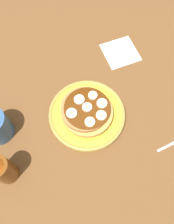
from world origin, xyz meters
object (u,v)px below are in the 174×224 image
Objects in this scene: plate at (87,114)px; banana_slice_2 at (101,115)px; pancake_stack at (86,111)px; banana_slice_1 at (79,100)px; banana_slice_4 at (102,104)px; banana_slice_5 at (90,122)px; banana_slice_0 at (87,108)px; napkin at (120,52)px; syrup_bottle at (2,169)px; banana_slice_3 at (72,113)px; banana_slice_6 at (93,96)px.

plate is 7.84× the size of banana_slice_2.
banana_slice_1 is (1.74, -2.53, 2.26)cm from pancake_stack.
banana_slice_4 is at bearing -168.52° from pancake_stack.
banana_slice_0 is at bearing -80.88° from banana_slice_5.
banana_slice_5 is 0.26× the size of napkin.
pancake_stack reaches higher than napkin.
banana_slice_5 is 30.19cm from napkin.
syrup_bottle reaches higher than banana_slice_2.
banana_slice_5 is (-4.83, 2.92, 0.12)cm from banana_slice_3.
banana_slice_6 is at bearing -47.40° from banana_slice_4.
pancake_stack is 3.81cm from banana_slice_1.
banana_slice_6 is (-1.98, -3.71, 0.08)cm from banana_slice_0.
banana_slice_3 is 22.68cm from syrup_bottle.
banana_slice_2 is 0.20× the size of syrup_bottle.
syrup_bottle is (21.99, 15.68, 5.21)cm from plate.
banana_slice_5 is (-0.68, 4.22, 0.05)cm from banana_slice_0.
banana_slice_3 is at bearing 15.94° from banana_slice_4.
syrup_bottle is (26.20, 16.61, 0.29)cm from banana_slice_4.
banana_slice_0 is 0.25× the size of napkin.
banana_slice_0 is 0.93× the size of banana_slice_1.
napkin is at bearing -126.21° from banana_slice_1.
pancake_stack is at bearing 124.48° from banana_slice_1.
banana_slice_0 and banana_slice_2 have the same top height.
banana_slice_6 is 0.19× the size of syrup_bottle.
banana_slice_0 is 0.94× the size of banana_slice_4.
banana_slice_4 is 31.02cm from syrup_bottle.
plate is 2.60cm from pancake_stack.
banana_slice_2 is 1.02× the size of banana_slice_5.
plate is 6.64cm from banana_slice_3.
banana_slice_0 is 4.27cm from banana_slice_5.
syrup_bottle reaches higher than banana_slice_6.
plate is at bearing -160.68° from banana_slice_3.
banana_slice_4 is at bearing 165.48° from banana_slice_1.
banana_slice_3 is 7.92cm from banana_slice_6.
banana_slice_4 is at bearing -147.63° from syrup_bottle.
banana_slice_5 is at bearing 100.55° from pancake_stack.
banana_slice_0 is 26.79cm from napkin.
syrup_bottle is at bearing 35.32° from banana_slice_0.
syrup_bottle reaches higher than banana_slice_1.
banana_slice_6 reaches higher than banana_slice_4.
banana_slice_1 reaches higher than napkin.
banana_slice_5 is at bearing 110.21° from banana_slice_1.
banana_slice_5 is (-0.83, 4.44, 2.37)cm from pancake_stack.
plate is at bearing 128.64° from banana_slice_1.
pancake_stack is 4.83cm from banana_slice_3.
banana_slice_4 reaches higher than banana_slice_1.
banana_slice_6 is (-6.13, -5.01, 0.15)cm from banana_slice_3.
banana_slice_3 is at bearing 17.34° from banana_slice_0.
banana_slice_0 is at bearing 124.47° from banana_slice_1.
banana_slice_3 is at bearing 54.89° from napkin.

